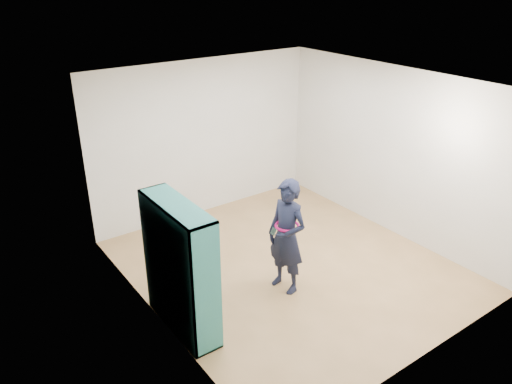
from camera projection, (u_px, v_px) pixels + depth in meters
floor at (289, 266)px, 7.10m from camera, size 4.50×4.50×0.00m
ceiling at (295, 84)px, 6.02m from camera, size 4.50×4.50×0.00m
wall_left at (152, 224)px, 5.50m from camera, size 0.02×4.50×2.60m
wall_right at (392, 152)px, 7.63m from camera, size 0.02×4.50×2.60m
wall_back at (205, 139)px, 8.22m from camera, size 4.00×0.02×2.60m
wall_front at (437, 256)px, 4.90m from camera, size 4.00×0.02×2.60m
bookshelf at (178, 271)px, 5.61m from camera, size 0.35×1.19×1.59m
person at (287, 237)px, 6.32m from camera, size 0.46×0.62×1.54m
smartphone at (274, 231)px, 6.24m from camera, size 0.04×0.09×0.13m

